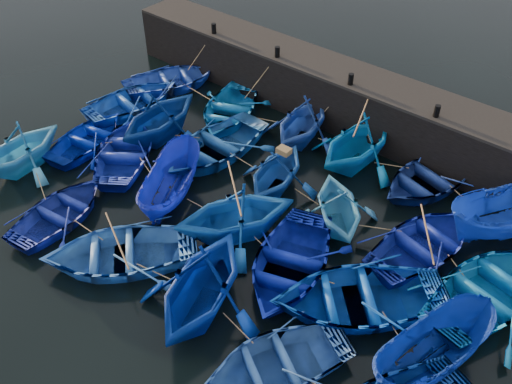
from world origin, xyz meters
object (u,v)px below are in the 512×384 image
Objects in this scene: boat_20 at (18,148)px; wooden_crate at (284,151)px; boat_8 at (215,145)px; boat_0 at (172,79)px; boat_13 at (88,138)px.

wooden_crate is (9.48, 5.71, 1.05)m from boat_20.
boat_20 is (-5.66, -5.86, 0.52)m from boat_8.
boat_13 is (0.84, -5.96, -0.07)m from boat_0.
boat_0 reaches higher than boat_13.
wooden_crate is at bearing -0.13° from boat_8.
boat_0 is 8.77m from boat_20.
boat_8 is 8.16m from boat_20.
boat_13 is at bearing 67.75° from boat_20.
wooden_crate is at bearing 25.38° from boat_20.
boat_0 is 6.36m from boat_8.
boat_20 reaches higher than boat_13.
boat_20 reaches higher than boat_0.
boat_0 is 9.41× the size of wooden_crate.
boat_13 is 8.20× the size of wooden_crate.
boat_20 is at bearing 62.81° from boat_13.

